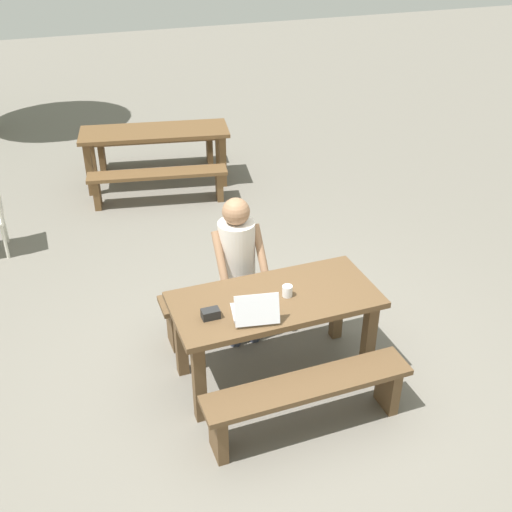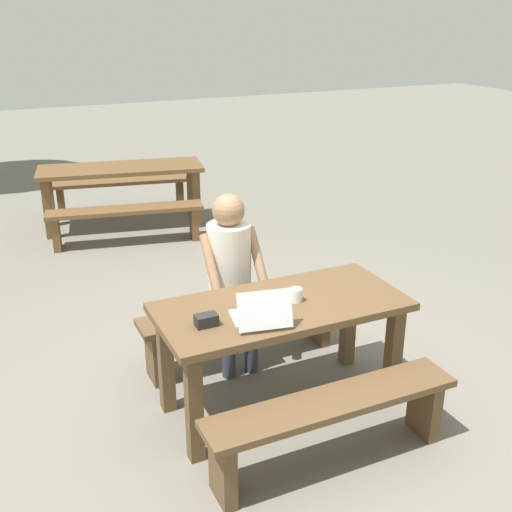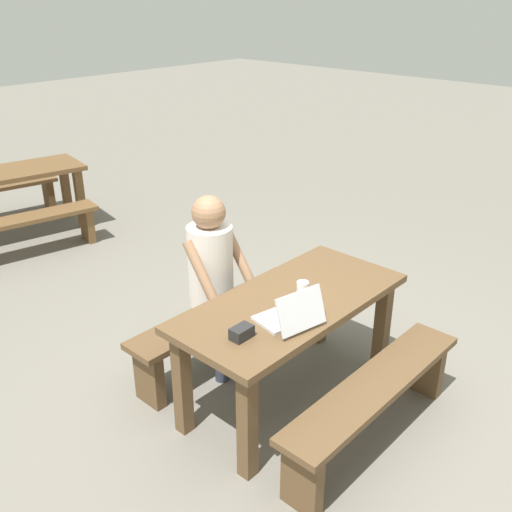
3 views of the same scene
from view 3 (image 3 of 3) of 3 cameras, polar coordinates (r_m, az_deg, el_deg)
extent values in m
plane|color=slate|center=(4.20, 3.22, -13.54)|extent=(30.00, 30.00, 0.00)
cube|color=brown|center=(3.78, 3.49, -4.55)|extent=(1.63, 0.76, 0.05)
cube|color=brown|center=(3.41, -0.85, -16.23)|extent=(0.09, 0.09, 0.73)
cube|color=brown|center=(4.36, 12.26, -6.74)|extent=(0.09, 0.09, 0.73)
cube|color=brown|center=(3.73, -7.24, -12.28)|extent=(0.09, 0.09, 0.73)
cube|color=brown|center=(4.61, 6.33, -4.38)|extent=(0.09, 0.09, 0.73)
cube|color=brown|center=(3.64, 11.60, -12.31)|extent=(1.58, 0.30, 0.05)
cube|color=brown|center=(3.36, 4.55, -20.93)|extent=(0.08, 0.24, 0.41)
cube|color=brown|center=(4.28, 16.31, -10.36)|extent=(0.08, 0.24, 0.41)
cube|color=brown|center=(4.33, -3.42, -5.31)|extent=(1.58, 0.30, 0.05)
cube|color=brown|center=(4.09, -10.43, -11.60)|extent=(0.08, 0.24, 0.41)
cube|color=brown|center=(4.88, 2.48, -4.63)|extent=(0.08, 0.24, 0.41)
cube|color=silver|center=(3.54, 2.75, -6.05)|extent=(0.37, 0.29, 0.02)
cube|color=silver|center=(3.38, 4.45, -5.38)|extent=(0.34, 0.15, 0.22)
cube|color=#0F1933|center=(3.38, 4.38, -5.30)|extent=(0.31, 0.13, 0.20)
cube|color=black|center=(3.35, -1.42, -7.52)|extent=(0.13, 0.08, 0.07)
cylinder|color=white|center=(3.81, 4.60, -3.16)|extent=(0.08, 0.08, 0.09)
cylinder|color=#333847|center=(4.22, -3.41, -9.48)|extent=(0.10, 0.10, 0.46)
cylinder|color=#333847|center=(4.33, -1.68, -8.50)|extent=(0.10, 0.10, 0.46)
cube|color=#333847|center=(4.18, -3.48, -5.45)|extent=(0.28, 0.28, 0.12)
cylinder|color=silver|center=(4.09, -4.48, -0.96)|extent=(0.32, 0.32, 0.59)
cylinder|color=#936B4C|center=(3.89, -5.41, -1.60)|extent=(0.07, 0.32, 0.41)
cylinder|color=#936B4C|center=(4.11, -1.73, 0.03)|extent=(0.07, 0.32, 0.41)
sphere|color=#936B4C|center=(3.93, -4.67, 4.28)|extent=(0.23, 0.23, 0.23)
cube|color=brown|center=(7.12, -16.84, 5.36)|extent=(0.11, 0.11, 0.71)
cube|color=brown|center=(7.55, -18.16, 6.29)|extent=(0.11, 0.11, 0.71)
cube|color=brown|center=(6.51, -22.83, 3.12)|extent=(1.79, 0.63, 0.05)
cube|color=brown|center=(6.78, -16.21, 2.99)|extent=(0.12, 0.25, 0.39)
cube|color=brown|center=(7.94, -19.66, 5.72)|extent=(0.12, 0.25, 0.39)
camera|label=1|loc=(2.13, 109.30, 19.07)|focal=43.18mm
camera|label=2|loc=(1.47, 93.58, -4.02)|focal=43.68mm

